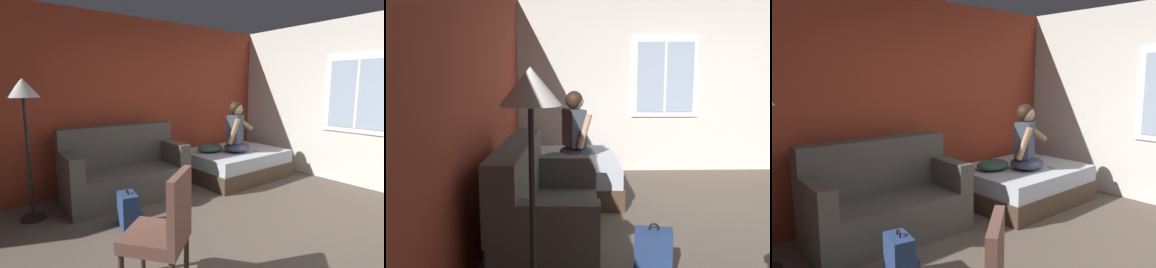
# 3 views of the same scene
# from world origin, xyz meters

# --- Properties ---
(ground_plane) EXTENTS (40.00, 40.00, 0.00)m
(ground_plane) POSITION_xyz_m (0.00, 0.00, 0.00)
(ground_plane) COLOR brown
(wall_back_accent) EXTENTS (10.05, 0.16, 2.70)m
(wall_back_accent) POSITION_xyz_m (0.00, 2.77, 1.35)
(wall_back_accent) COLOR #993823
(wall_back_accent) RESTS_ON ground
(wall_side_with_window) EXTENTS (0.19, 6.78, 2.70)m
(wall_side_with_window) POSITION_xyz_m (2.60, 0.01, 1.35)
(wall_side_with_window) COLOR silver
(wall_side_with_window) RESTS_ON ground
(bed) EXTENTS (1.72, 1.32, 0.48)m
(bed) POSITION_xyz_m (1.34, 1.93, 0.24)
(bed) COLOR #4C3828
(bed) RESTS_ON ground
(couch) EXTENTS (1.74, 0.90, 1.04)m
(couch) POSITION_xyz_m (-0.69, 2.15, 0.39)
(couch) COLOR #514C47
(couch) RESTS_ON ground
(person_seated) EXTENTS (0.65, 0.61, 0.88)m
(person_seated) POSITION_xyz_m (1.27, 1.82, 0.84)
(person_seated) COLOR #383D51
(person_seated) RESTS_ON bed
(backpack) EXTENTS (0.28, 0.33, 0.46)m
(backpack) POSITION_xyz_m (-1.06, 1.24, 0.19)
(backpack) COLOR navy
(backpack) RESTS_ON ground
(throw_pillow) EXTENTS (0.48, 0.36, 0.14)m
(throw_pillow) POSITION_xyz_m (0.89, 2.07, 0.55)
(throw_pillow) COLOR #385147
(throw_pillow) RESTS_ON bed
(cell_phone) EXTENTS (0.12, 0.16, 0.01)m
(cell_phone) POSITION_xyz_m (1.58, 1.62, 0.48)
(cell_phone) COLOR #B7B7BC
(cell_phone) RESTS_ON bed
(floor_lamp) EXTENTS (0.36, 0.36, 1.70)m
(floor_lamp) POSITION_xyz_m (-1.90, 2.14, 1.43)
(floor_lamp) COLOR black
(floor_lamp) RESTS_ON ground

